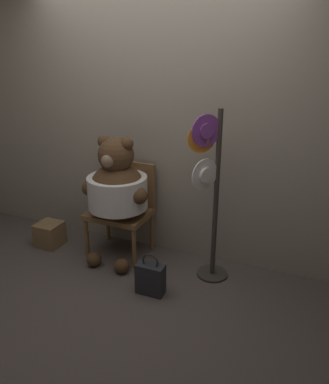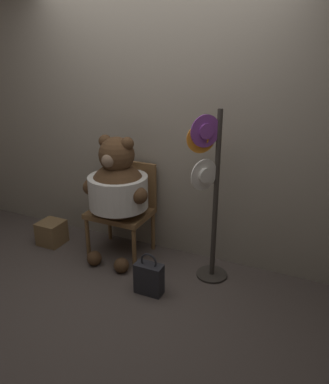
# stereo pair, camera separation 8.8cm
# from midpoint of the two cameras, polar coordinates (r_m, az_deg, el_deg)

# --- Properties ---
(ground_plane) EXTENTS (14.00, 14.00, 0.00)m
(ground_plane) POSITION_cam_midpoint_polar(r_m,az_deg,el_deg) (3.42, -5.15, -13.65)
(ground_plane) COLOR #4C423D
(wall_back) EXTENTS (8.00, 0.10, 2.44)m
(wall_back) POSITION_cam_midpoint_polar(r_m,az_deg,el_deg) (3.58, 0.44, 9.41)
(wall_back) COLOR gray
(wall_back) RESTS_ON ground_plane
(chair) EXTENTS (0.58, 0.45, 0.91)m
(chair) POSITION_cam_midpoint_polar(r_m,az_deg,el_deg) (3.72, -5.56, -1.81)
(chair) COLOR brown
(chair) RESTS_ON ground_plane
(teddy_bear) EXTENTS (0.67, 0.59, 1.22)m
(teddy_bear) POSITION_cam_midpoint_polar(r_m,az_deg,el_deg) (3.49, -6.42, 0.59)
(teddy_bear) COLOR #4C331E
(teddy_bear) RESTS_ON ground_plane
(hat_display_rack) EXTENTS (0.35, 0.37, 1.51)m
(hat_display_rack) POSITION_cam_midpoint_polar(r_m,az_deg,el_deg) (3.12, 7.60, 0.34)
(hat_display_rack) COLOR #332D28
(hat_display_rack) RESTS_ON ground_plane
(handbag_on_ground) EXTENTS (0.24, 0.12, 0.38)m
(handbag_on_ground) POSITION_cam_midpoint_polar(r_m,az_deg,el_deg) (3.21, -1.58, -12.97)
(handbag_on_ground) COLOR #232328
(handbag_on_ground) RESTS_ON ground_plane
(wooden_crate) EXTENTS (0.25, 0.25, 0.25)m
(wooden_crate) POSITION_cam_midpoint_polar(r_m,az_deg,el_deg) (4.13, -16.23, -5.96)
(wooden_crate) COLOR brown
(wooden_crate) RESTS_ON ground_plane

